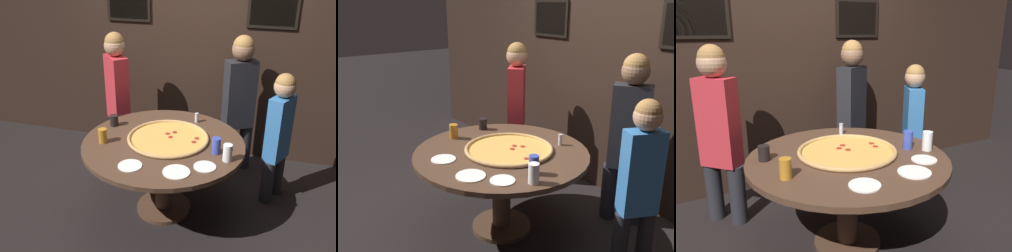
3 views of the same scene
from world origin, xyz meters
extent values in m
plane|color=black|center=(0.00, 0.00, 0.00)|extent=(24.00, 24.00, 0.00)
cube|color=black|center=(0.00, 1.33, 1.30)|extent=(6.40, 0.06, 2.60)
cube|color=black|center=(-0.80, 1.29, 1.75)|extent=(0.52, 0.02, 0.40)
cube|color=slate|center=(-0.80, 1.28, 1.75)|extent=(0.46, 0.01, 0.34)
cube|color=black|center=(0.80, 1.29, 1.75)|extent=(0.52, 0.02, 0.40)
cube|color=#936B5B|center=(0.80, 1.28, 1.75)|extent=(0.46, 0.01, 0.34)
cylinder|color=#4C3323|center=(0.00, 0.00, 0.72)|extent=(1.46, 1.46, 0.04)
cylinder|color=#4C3323|center=(0.00, 0.00, 0.35)|extent=(0.16, 0.16, 0.70)
cylinder|color=#4C3323|center=(0.00, 0.00, 0.02)|extent=(0.52, 0.52, 0.04)
cylinder|color=#E5A84C|center=(0.03, 0.06, 0.75)|extent=(0.71, 0.71, 0.01)
torus|color=tan|center=(0.03, 0.06, 0.76)|extent=(0.75, 0.75, 0.03)
cylinder|color=#A8281E|center=(0.00, 0.14, 0.75)|extent=(0.04, 0.04, 0.00)
cylinder|color=#A8281E|center=(0.05, 0.08, 0.75)|extent=(0.04, 0.04, 0.00)
cylinder|color=#A8281E|center=(0.27, 0.05, 0.75)|extent=(0.04, 0.04, 0.00)
cylinder|color=#A8281E|center=(0.05, 0.19, 0.75)|extent=(0.04, 0.04, 0.00)
cylinder|color=#A8281E|center=(0.28, 0.12, 0.75)|extent=(0.04, 0.04, 0.00)
cylinder|color=white|center=(0.60, -0.17, 0.81)|extent=(0.08, 0.08, 0.15)
cylinder|color=#BC7A23|center=(-0.52, -0.16, 0.81)|extent=(0.08, 0.08, 0.13)
cylinder|color=#384CB7|center=(0.49, -0.07, 0.81)|extent=(0.07, 0.07, 0.14)
cylinder|color=black|center=(-0.56, 0.19, 0.79)|extent=(0.08, 0.08, 0.11)
cylinder|color=white|center=(-0.14, -0.47, 0.74)|extent=(0.20, 0.20, 0.01)
cylinder|color=white|center=(0.25, -0.46, 0.74)|extent=(0.22, 0.22, 0.01)
cylinder|color=white|center=(0.44, -0.32, 0.74)|extent=(0.18, 0.18, 0.01)
cylinder|color=silver|center=(0.20, 0.50, 0.78)|extent=(0.04, 0.04, 0.08)
cylinder|color=#B7B7BC|center=(0.20, 0.50, 0.83)|extent=(0.04, 0.04, 0.01)
cylinder|color=#232328|center=(-0.70, 0.71, 0.26)|extent=(0.20, 0.20, 0.53)
cylinder|color=#232328|center=(-0.87, 0.88, 0.26)|extent=(0.20, 0.20, 0.53)
cube|color=red|center=(-0.78, 0.79, 0.90)|extent=(0.34, 0.34, 0.74)
sphere|color=tan|center=(-0.78, 0.79, 1.38)|extent=(0.23, 0.23, 0.23)
sphere|color=#9E703D|center=(-0.78, 0.79, 1.42)|extent=(0.21, 0.21, 0.21)
cylinder|color=#232328|center=(1.04, 0.59, 0.23)|extent=(0.16, 0.16, 0.46)
cylinder|color=#232328|center=(0.95, 0.41, 0.23)|extent=(0.16, 0.16, 0.46)
cube|color=#3370B2|center=(0.99, 0.50, 0.77)|extent=(0.25, 0.31, 0.64)
sphere|color=tan|center=(0.99, 0.50, 1.19)|extent=(0.20, 0.20, 0.20)
sphere|color=#9E703D|center=(0.99, 0.50, 1.23)|extent=(0.18, 0.18, 0.18)
cylinder|color=#232328|center=(0.66, 1.02, 0.27)|extent=(0.19, 0.19, 0.53)
cylinder|color=#232328|center=(0.46, 0.90, 0.27)|extent=(0.19, 0.19, 0.53)
cube|color=#232328|center=(0.56, 0.96, 0.90)|extent=(0.36, 0.31, 0.74)
sphere|color=#8C664C|center=(0.56, 0.96, 1.39)|extent=(0.23, 0.23, 0.23)
sphere|color=#9E703D|center=(0.56, 0.96, 1.43)|extent=(0.21, 0.21, 0.21)
camera|label=1|loc=(0.88, -2.85, 2.32)|focal=40.00mm
camera|label=2|loc=(2.33, -1.73, 1.94)|focal=40.00mm
camera|label=3|loc=(-1.05, -1.97, 1.62)|focal=35.00mm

